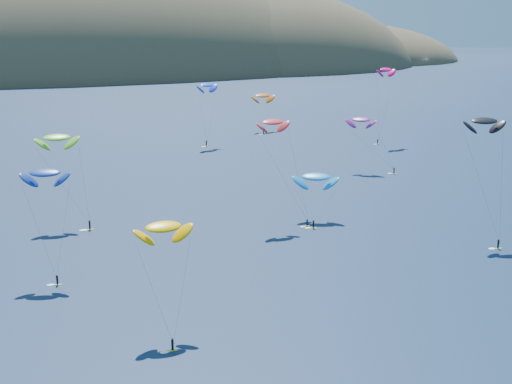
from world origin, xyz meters
The scene contains 11 objects.
island centered at (39.40, 562.36, -10.74)m, with size 730.00×300.00×210.00m.
kitesurfer_2 centered at (-17.25, 43.97, 14.79)m, with size 8.29×11.01×17.09m.
kitesurfer_3 centered at (-24.97, 104.62, 18.49)m, with size 9.81×11.10×21.00m.
kitesurfer_4 centered at (33.93, 184.67, 20.58)m, with size 9.94×8.32×23.15m.
kitesurfer_5 centered at (27.80, 86.92, 9.33)m, with size 10.58×12.07×12.02m.
kitesurfer_6 centered at (62.43, 128.26, 14.67)m, with size 11.50×13.59×17.06m.
kitesurfer_7 centered at (53.81, 64.34, 23.32)m, with size 9.05×13.36×25.72m.
kitesurfer_8 centered at (93.19, 165.71, 25.52)m, with size 9.18×6.03×27.93m.
kitesurfer_9 centered at (18.11, 88.42, 21.74)m, with size 9.66×9.43×23.88m.
kitesurfer_10 centered at (-30.51, 72.17, 17.91)m, with size 8.69×9.64×20.18m.
kitesurfer_11 centered at (63.90, 207.47, 13.48)m, with size 10.35×12.80×16.26m.
Camera 1 is at (-40.27, -50.46, 43.80)m, focal length 50.00 mm.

